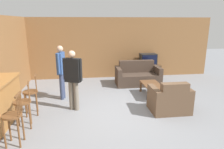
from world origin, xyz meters
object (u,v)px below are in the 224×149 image
person_by_counter (73,77)px  coffee_table (152,86)px  bar_chair_far (31,94)px  armchair_near (170,100)px  tv_unit (147,71)px  couch_far (138,76)px  tv (148,59)px  bar_chair_mid (23,105)px  bar_chair_near (13,119)px  person_by_window (61,69)px

person_by_counter → coffee_table: bearing=15.9°
bar_chair_far → coffee_table: bearing=13.8°
armchair_near → tv_unit: 3.46m
couch_far → tv: tv is taller
bar_chair_far → coffee_table: 3.71m
armchair_near → tv: size_ratio=1.46×
armchair_near → tv_unit: size_ratio=0.95×
bar_chair_mid → bar_chair_near: bearing=-90.0°
bar_chair_near → coffee_table: 4.25m
armchair_near → coffee_table: size_ratio=0.96×
bar_chair_near → armchair_near: 3.86m
tv_unit → tv: size_ratio=1.53×
bar_chair_mid → bar_chair_far: (0.00, 0.69, 0.00)m
bar_chair_far → person_by_window: 1.33m
bar_chair_near → tv: 6.11m
tv_unit → armchair_near: bearing=-97.3°
bar_chair_far → tv: (4.14, 3.12, 0.27)m
armchair_near → bar_chair_mid: bearing=-174.2°
tv_unit → bar_chair_near: bearing=-132.7°
bar_chair_mid → couch_far: (3.47, 2.93, -0.23)m
tv → tv_unit: bearing=90.0°
coffee_table → person_by_counter: size_ratio=0.64×
bar_chair_far → armchair_near: 3.72m
bar_chair_near → tv_unit: size_ratio=1.00×
bar_chair_far → person_by_counter: person_by_counter is taller
bar_chair_mid → person_by_counter: 1.44m
bar_chair_mid → bar_chair_far: same height
bar_chair_near → tv: bearing=47.3°
tv → person_by_window: (-3.46, -2.06, 0.15)m
bar_chair_far → armchair_near: bar_chair_far is taller
bar_chair_near → tv_unit: (4.14, 4.49, -0.27)m
bar_chair_near → tv_unit: bearing=47.3°
person_by_window → couch_far: bearing=23.0°
bar_chair_mid → tv: bar_chair_mid is taller
bar_chair_far → bar_chair_near: bearing=-90.0°
tv → person_by_counter: (-3.05, -2.95, 0.12)m
person_by_window → coffee_table: bearing=-3.5°
bar_chair_near → bar_chair_mid: same height
tv_unit → person_by_window: person_by_window is taller
armchair_near → tv: bearing=82.7°
tv_unit → person_by_counter: bearing=-135.9°
coffee_table → person_by_window: (-2.92, 0.18, 0.63)m
armchair_near → person_by_counter: person_by_counter is taller
couch_far → armchair_near: 2.56m
bar_chair_far → tv_unit: bearing=37.0°
bar_chair_near → tv: size_ratio=1.53×
bar_chair_near → person_by_counter: bearing=54.6°
couch_far → tv_unit: 1.11m
coffee_table → tv: 2.35m
coffee_table → tv_unit: (0.54, 2.24, -0.06)m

